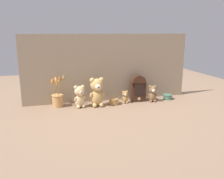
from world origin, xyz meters
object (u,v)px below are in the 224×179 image
Objects in this scene: teddy_bear_small at (153,93)px; decorative_tin_tall at (114,102)px; teddy_bear_medium at (80,96)px; flower_vase at (58,98)px; decorative_tin_short at (167,97)px; teddy_bear_tiny at (125,97)px; teddy_bear_large at (97,91)px; vintage_radio at (138,88)px.

decorative_tin_tall is (-0.42, 0.00, -0.06)m from teddy_bear_small.
decorative_tin_tall is at bearing -0.85° from teddy_bear_medium.
teddy_bear_medium is 0.71× the size of flower_vase.
decorative_tin_short is (1.16, -0.04, -0.06)m from flower_vase.
teddy_bear_medium is 0.96m from decorative_tin_short.
teddy_bear_tiny is 0.67m from flower_vase.
flower_vase is at bearing 171.70° from decorative_tin_tall.
teddy_bear_medium is (-0.17, 0.01, -0.04)m from teddy_bear_large.
vintage_radio is at bearing 155.62° from teddy_bear_small.
teddy_bear_small is 1.34× the size of teddy_bear_tiny.
flower_vase is (-0.97, 0.08, -0.00)m from teddy_bear_small.
flower_vase is at bearing 159.98° from teddy_bear_medium.
decorative_tin_short is at bearing 1.91° from teddy_bear_tiny.
teddy_bear_medium is at bearing 179.62° from teddy_bear_small.
decorative_tin_short is at bearing -1.92° from flower_vase.
teddy_bear_tiny reaches higher than decorative_tin_short.
flower_vase is 0.83m from vintage_radio.
decorative_tin_short is (0.96, 0.04, -0.09)m from teddy_bear_medium.
flower_vase is 3.01× the size of decorative_tin_short.
vintage_radio is at bearing 12.69° from decorative_tin_tall.
teddy_bear_small is at bearing -24.38° from vintage_radio.
decorative_tin_tall is 0.94× the size of decorative_tin_short.
teddy_bear_medium is 0.62m from vintage_radio.
teddy_bear_tiny is 0.42× the size of flower_vase.
teddy_bear_medium is at bearing -177.64° from teddy_bear_tiny.
teddy_bear_large is at bearing -2.65° from teddy_bear_medium.
decorative_tin_tall reaches higher than decorative_tin_short.
flower_vase reaches higher than teddy_bear_small.
vintage_radio reaches higher than teddy_bear_tiny.
teddy_bear_small is 0.16m from vintage_radio.
decorative_tin_tall is 0.62m from decorative_tin_short.
teddy_bear_large is at bearing -179.07° from decorative_tin_tall.
teddy_bear_medium is 2.13× the size of decorative_tin_short.
teddy_bear_tiny is at bearing -166.01° from vintage_radio.
teddy_bear_small is 1.82× the size of decorative_tin_tall.
vintage_radio is at bearing -1.17° from flower_vase.
teddy_bear_tiny is 1.27× the size of decorative_tin_short.
flower_vase is at bearing 175.28° from teddy_bear_small.
teddy_bear_small is 0.57× the size of flower_vase.
teddy_bear_medium reaches higher than teddy_bear_small.
flower_vase reaches higher than decorative_tin_tall.
teddy_bear_medium is at bearing -20.02° from flower_vase.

